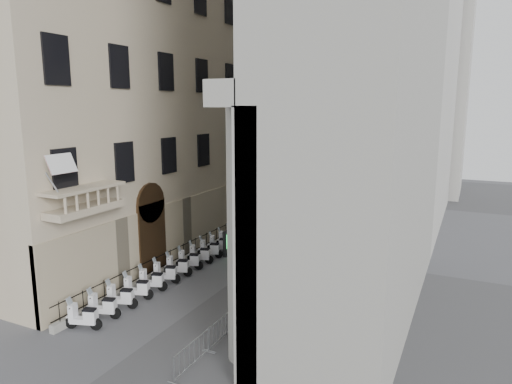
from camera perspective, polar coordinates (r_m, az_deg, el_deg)
left_building at (r=37.28m, az=-7.01°, el=21.44°), size 5.00×36.00×34.00m
far_building at (r=58.46m, az=14.09°, el=15.27°), size 22.00×10.00×30.00m
iron_fence at (r=33.07m, az=-5.36°, el=-6.96°), size 0.30×28.00×1.40m
blue_awning at (r=37.23m, az=12.47°, el=-5.15°), size 1.60×3.00×3.00m
flag at (r=23.47m, az=-21.77°, el=-15.31°), size 1.00×1.40×8.20m
scooter_0 at (r=23.03m, az=-20.65°, el=-15.74°), size 1.50×0.96×1.50m
scooter_1 at (r=23.80m, az=-18.46°, el=-14.72°), size 1.50×0.96×1.50m
scooter_2 at (r=24.60m, az=-16.44°, el=-13.73°), size 1.50×0.96×1.50m
scooter_3 at (r=25.44m, az=-14.56°, el=-12.80°), size 1.50×0.96×1.50m
scooter_4 at (r=26.30m, az=-12.81°, el=-11.92°), size 1.50×0.96×1.50m
scooter_5 at (r=27.20m, az=-11.19°, el=-11.08°), size 1.50×0.96×1.50m
scooter_6 at (r=28.12m, az=-9.68°, el=-10.29°), size 1.50×0.96×1.50m
scooter_7 at (r=29.06m, az=-8.27°, el=-9.54°), size 1.50×0.96×1.50m
scooter_8 at (r=30.02m, az=-6.96°, el=-8.84°), size 1.50×0.96×1.50m
scooter_9 at (r=31.00m, az=-5.73°, el=-8.17°), size 1.50×0.96×1.50m
scooter_10 at (r=32.00m, az=-4.59°, el=-7.55°), size 1.50×0.96×1.50m
scooter_11 at (r=33.02m, az=-3.52°, el=-6.96°), size 1.50×0.96×1.50m
scooter_12 at (r=34.04m, az=-2.51°, el=-6.40°), size 1.50×0.96×1.50m
scooter_13 at (r=35.09m, az=-1.57°, el=-5.87°), size 1.50×0.96×1.50m
barrier_0 at (r=19.13m, az=-7.96°, el=-20.90°), size 0.60×2.40×1.10m
barrier_1 at (r=20.97m, az=-4.01°, el=-17.79°), size 0.60×2.40×1.10m
barrier_2 at (r=22.93m, az=-0.83°, el=-15.14°), size 0.60×2.40×1.10m
barrier_3 at (r=24.99m, az=1.78°, el=-12.88°), size 0.60×2.40×1.10m
barrier_4 at (r=27.12m, az=3.94°, el=-10.95°), size 0.60×2.40×1.10m
barrier_5 at (r=29.32m, az=5.77°, el=-9.30°), size 0.60×2.40×1.10m
barrier_6 at (r=31.55m, az=7.32°, el=-7.87°), size 0.60×2.40×1.10m
barrier_7 at (r=33.83m, az=8.66°, el=-6.63°), size 0.60×2.40×1.10m
barrier_8 at (r=36.13m, az=9.82°, el=-5.54°), size 0.60×2.40×1.10m
barrier_9 at (r=38.46m, az=10.84°, el=-4.58°), size 0.60×2.40×1.10m
security_tent at (r=39.42m, az=2.48°, el=0.45°), size 4.42×4.42×3.59m
street_lamp at (r=37.92m, az=0.56°, el=3.13°), size 2.70×0.75×8.39m
info_kiosk at (r=31.06m, az=-3.52°, el=-6.39°), size 0.36×0.85×1.76m
pedestrian_a at (r=43.18m, az=7.47°, el=-1.70°), size 0.65×0.49×1.62m
pedestrian_b at (r=42.87m, az=10.96°, el=-1.80°), size 1.07×1.01×1.75m
pedestrian_c at (r=43.60m, az=6.90°, el=-1.33°), size 1.15×1.03×1.97m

